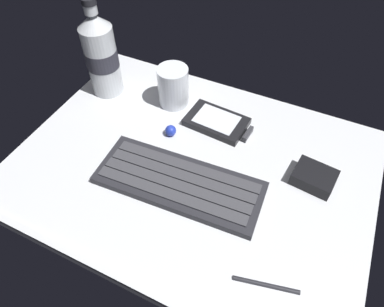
{
  "coord_description": "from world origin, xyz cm",
  "views": [
    {
      "loc": [
        16.76,
        -35.36,
        49.05
      ],
      "look_at": [
        0.0,
        0.0,
        3.0
      ],
      "focal_mm": 31.95,
      "sensor_mm": 36.0,
      "label": 1
    }
  ],
  "objects_px": {
    "water_bottle": "(101,55)",
    "charger_block": "(314,177)",
    "keyboard": "(180,183)",
    "trackball_mouse": "(171,131)",
    "handheld_device": "(219,123)",
    "stylus_pen": "(266,284)",
    "juice_cup": "(173,88)"
  },
  "relations": [
    {
      "from": "water_bottle",
      "to": "charger_block",
      "type": "xyz_separation_m",
      "value": [
        0.47,
        -0.06,
        -0.08
      ]
    },
    {
      "from": "keyboard",
      "to": "trackball_mouse",
      "type": "distance_m",
      "value": 0.13
    },
    {
      "from": "handheld_device",
      "to": "keyboard",
      "type": "bearing_deg",
      "value": -91.48
    },
    {
      "from": "water_bottle",
      "to": "stylus_pen",
      "type": "relative_size",
      "value": 2.19
    },
    {
      "from": "keyboard",
      "to": "charger_block",
      "type": "xyz_separation_m",
      "value": [
        0.21,
        0.11,
        0.0
      ]
    },
    {
      "from": "keyboard",
      "to": "stylus_pen",
      "type": "xyz_separation_m",
      "value": [
        0.19,
        -0.1,
        -0.0
      ]
    },
    {
      "from": "water_bottle",
      "to": "stylus_pen",
      "type": "height_order",
      "value": "water_bottle"
    },
    {
      "from": "charger_block",
      "to": "handheld_device",
      "type": "bearing_deg",
      "value": 163.67
    },
    {
      "from": "keyboard",
      "to": "trackball_mouse",
      "type": "bearing_deg",
      "value": 125.31
    },
    {
      "from": "handheld_device",
      "to": "charger_block",
      "type": "bearing_deg",
      "value": -16.33
    },
    {
      "from": "trackball_mouse",
      "to": "stylus_pen",
      "type": "xyz_separation_m",
      "value": [
        0.26,
        -0.2,
        -0.01
      ]
    },
    {
      "from": "handheld_device",
      "to": "trackball_mouse",
      "type": "relative_size",
      "value": 6.01
    },
    {
      "from": "keyboard",
      "to": "stylus_pen",
      "type": "bearing_deg",
      "value": -28.59
    },
    {
      "from": "keyboard",
      "to": "juice_cup",
      "type": "xyz_separation_m",
      "value": [
        -0.11,
        0.19,
        0.03
      ]
    },
    {
      "from": "handheld_device",
      "to": "charger_block",
      "type": "xyz_separation_m",
      "value": [
        0.2,
        -0.06,
        0.0
      ]
    },
    {
      "from": "charger_block",
      "to": "stylus_pen",
      "type": "relative_size",
      "value": 0.74
    },
    {
      "from": "juice_cup",
      "to": "stylus_pen",
      "type": "distance_m",
      "value": 0.42
    },
    {
      "from": "juice_cup",
      "to": "handheld_device",
      "type": "bearing_deg",
      "value": -11.53
    },
    {
      "from": "water_bottle",
      "to": "trackball_mouse",
      "type": "distance_m",
      "value": 0.22
    },
    {
      "from": "trackball_mouse",
      "to": "juice_cup",
      "type": "bearing_deg",
      "value": 113.63
    },
    {
      "from": "juice_cup",
      "to": "stylus_pen",
      "type": "xyz_separation_m",
      "value": [
        0.3,
        -0.29,
        -0.04
      ]
    },
    {
      "from": "keyboard",
      "to": "stylus_pen",
      "type": "height_order",
      "value": "keyboard"
    },
    {
      "from": "keyboard",
      "to": "handheld_device",
      "type": "height_order",
      "value": "keyboard"
    },
    {
      "from": "juice_cup",
      "to": "stylus_pen",
      "type": "bearing_deg",
      "value": -44.46
    },
    {
      "from": "juice_cup",
      "to": "trackball_mouse",
      "type": "distance_m",
      "value": 0.1
    },
    {
      "from": "handheld_device",
      "to": "charger_block",
      "type": "height_order",
      "value": "charger_block"
    },
    {
      "from": "water_bottle",
      "to": "charger_block",
      "type": "height_order",
      "value": "water_bottle"
    },
    {
      "from": "charger_block",
      "to": "stylus_pen",
      "type": "distance_m",
      "value": 0.21
    },
    {
      "from": "charger_block",
      "to": "trackball_mouse",
      "type": "bearing_deg",
      "value": -178.82
    },
    {
      "from": "handheld_device",
      "to": "stylus_pen",
      "type": "bearing_deg",
      "value": -55.81
    },
    {
      "from": "handheld_device",
      "to": "water_bottle",
      "type": "distance_m",
      "value": 0.28
    },
    {
      "from": "keyboard",
      "to": "stylus_pen",
      "type": "distance_m",
      "value": 0.21
    }
  ]
}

